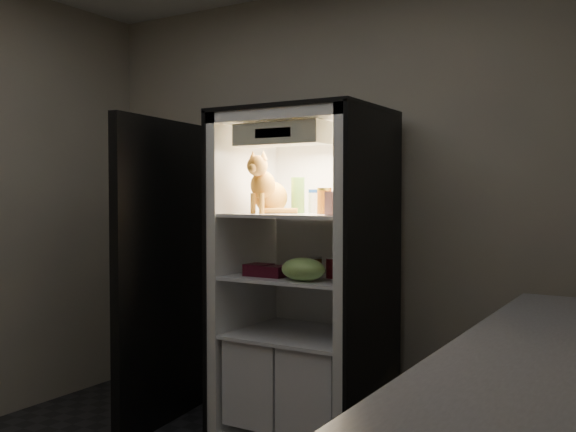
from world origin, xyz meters
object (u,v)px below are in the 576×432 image
(refrigerator, at_px, (306,299))
(berry_box_right, at_px, (275,271))
(soda_can_c, at_px, (331,268))
(grape_bag, at_px, (303,269))
(cream_carton, at_px, (334,203))
(mayo_tub, at_px, (317,201))
(parmesan_shaker, at_px, (298,195))
(condiment_jar, at_px, (316,265))
(salsa_jar, at_px, (324,201))
(tabby_cat, at_px, (267,190))
(soda_can_b, at_px, (339,267))
(soda_can_a, at_px, (342,265))
(pepper_jar, at_px, (350,196))
(berry_box_left, at_px, (259,270))

(refrigerator, bearing_deg, berry_box_right, -110.95)
(soda_can_c, distance_m, grape_bag, 0.19)
(cream_carton, height_order, berry_box_right, cream_carton)
(mayo_tub, distance_m, soda_can_c, 0.42)
(parmesan_shaker, relative_size, soda_can_c, 1.85)
(refrigerator, height_order, cream_carton, refrigerator)
(mayo_tub, height_order, condiment_jar, mayo_tub)
(cream_carton, xyz_separation_m, soda_can_c, (-0.09, 0.16, -0.36))
(soda_can_c, height_order, berry_box_right, soda_can_c)
(salsa_jar, bearing_deg, tabby_cat, -169.32)
(tabby_cat, xyz_separation_m, soda_can_b, (0.42, 0.09, -0.43))
(parmesan_shaker, distance_m, soda_can_b, 0.48)
(soda_can_a, height_order, soda_can_c, soda_can_a)
(pepper_jar, distance_m, soda_can_a, 0.39)
(soda_can_b, bearing_deg, grape_bag, -114.63)
(refrigerator, height_order, soda_can_b, refrigerator)
(tabby_cat, bearing_deg, soda_can_b, 10.73)
(mayo_tub, height_order, soda_can_c, mayo_tub)
(pepper_jar, height_order, soda_can_c, pepper_jar)
(salsa_jar, height_order, berry_box_right, salsa_jar)
(salsa_jar, height_order, soda_can_b, salsa_jar)
(tabby_cat, distance_m, pepper_jar, 0.48)
(salsa_jar, distance_m, berry_box_left, 0.54)
(parmesan_shaker, height_order, berry_box_right, parmesan_shaker)
(berry_box_left, distance_m, berry_box_right, 0.11)
(cream_carton, bearing_deg, soda_can_c, 120.73)
(cream_carton, relative_size, condiment_jar, 1.24)
(soda_can_a, distance_m, berry_box_left, 0.47)
(soda_can_c, bearing_deg, pepper_jar, 64.45)
(tabby_cat, xyz_separation_m, berry_box_left, (-0.01, -0.08, -0.45))
(parmesan_shaker, height_order, soda_can_b, parmesan_shaker)
(tabby_cat, height_order, pepper_jar, tabby_cat)
(soda_can_a, bearing_deg, soda_can_c, -90.69)
(berry_box_right, bearing_deg, cream_carton, -6.33)
(tabby_cat, distance_m, berry_box_left, 0.46)
(berry_box_right, bearing_deg, tabby_cat, 141.45)
(soda_can_a, distance_m, soda_can_b, 0.08)
(refrigerator, distance_m, pepper_jar, 0.65)
(refrigerator, distance_m, grape_bag, 0.37)
(berry_box_left, bearing_deg, soda_can_c, 15.55)
(tabby_cat, height_order, cream_carton, tabby_cat)
(soda_can_b, bearing_deg, soda_can_c, -112.98)
(refrigerator, relative_size, mayo_tub, 13.87)
(berry_box_right, bearing_deg, condiment_jar, 61.29)
(pepper_jar, distance_m, soda_can_c, 0.41)
(mayo_tub, relative_size, soda_can_c, 1.22)
(grape_bag, bearing_deg, refrigerator, 115.99)
(berry_box_left, bearing_deg, parmesan_shaker, 51.03)
(soda_can_a, xyz_separation_m, soda_can_c, (-0.00, -0.13, -0.01))
(soda_can_a, xyz_separation_m, condiment_jar, (-0.17, -0.01, -0.01))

